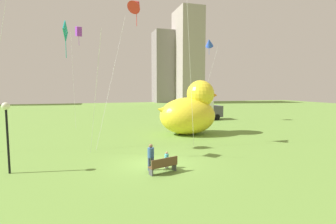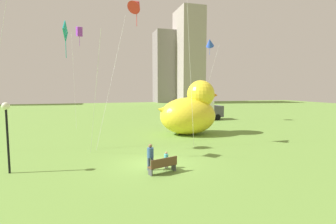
# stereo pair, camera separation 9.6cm
# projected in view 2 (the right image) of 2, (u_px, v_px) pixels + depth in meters

# --- Properties ---
(ground_plane) EXTENTS (140.00, 140.00, 0.00)m
(ground_plane) POSITION_uv_depth(u_px,v_px,m) (155.00, 164.00, 16.28)
(ground_plane) COLOR olive
(park_bench) EXTENTS (1.80, 0.97, 0.90)m
(park_bench) POSITION_uv_depth(u_px,v_px,m) (163.00, 165.00, 14.54)
(park_bench) COLOR brown
(park_bench) RESTS_ON ground
(person_adult) EXTENTS (0.39, 0.39, 1.57)m
(person_adult) POSITION_uv_depth(u_px,v_px,m) (150.00, 156.00, 15.03)
(person_adult) COLOR #38476B
(person_adult) RESTS_ON ground
(person_child) EXTENTS (0.25, 0.25, 1.02)m
(person_child) POSITION_uv_depth(u_px,v_px,m) (166.00, 159.00, 15.44)
(person_child) COLOR silver
(person_child) RESTS_ON ground
(giant_inflatable_duck) EXTENTS (6.83, 4.39, 5.66)m
(giant_inflatable_duck) POSITION_uv_depth(u_px,v_px,m) (190.00, 111.00, 26.65)
(giant_inflatable_duck) COLOR yellow
(giant_inflatable_duck) RESTS_ON ground
(lamppost) EXTENTS (0.43, 0.43, 4.06)m
(lamppost) POSITION_uv_depth(u_px,v_px,m) (7.00, 120.00, 14.29)
(lamppost) COLOR black
(lamppost) RESTS_ON ground
(box_truck) EXTENTS (5.99, 2.58, 2.85)m
(box_truck) POSITION_uv_depth(u_px,v_px,m) (202.00, 110.00, 38.78)
(box_truck) COLOR white
(box_truck) RESTS_ON ground
(city_skyline) EXTENTS (73.74, 16.84, 29.81)m
(city_skyline) POSITION_uv_depth(u_px,v_px,m) (118.00, 61.00, 79.95)
(city_skyline) COLOR #9E938C
(city_skyline) RESTS_ON ground
(kite_teal) EXTENTS (2.28, 3.47, 9.11)m
(kite_teal) POSITION_uv_depth(u_px,v_px,m) (67.00, 36.00, 16.26)
(kite_teal) COLOR silver
(kite_teal) RESTS_ON ground
(kite_purple) EXTENTS (1.35, 1.58, 12.25)m
(kite_purple) POSITION_uv_depth(u_px,v_px,m) (79.00, 32.00, 30.74)
(kite_purple) COLOR silver
(kite_purple) RESTS_ON ground
(kite_blue) EXTENTS (2.77, 2.85, 11.96)m
(kite_blue) POSITION_uv_depth(u_px,v_px,m) (210.00, 43.00, 35.78)
(kite_blue) COLOR silver
(kite_blue) RESTS_ON ground
(kite_red) EXTENTS (4.35, 4.36, 12.29)m
(kite_red) POSITION_uv_depth(u_px,v_px,m) (136.00, 5.00, 20.43)
(kite_red) COLOR silver
(kite_red) RESTS_ON ground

